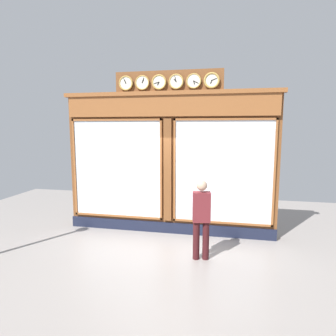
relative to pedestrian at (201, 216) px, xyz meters
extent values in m
plane|color=gray|center=(0.99, 1.42, -0.93)|extent=(14.00, 14.00, 0.00)
cube|color=brown|center=(0.99, -1.53, 0.84)|extent=(5.45, 0.30, 3.55)
cube|color=#191E33|center=(0.99, -1.36, -0.79)|extent=(5.45, 0.08, 0.28)
cube|color=brown|center=(0.99, -1.34, 2.36)|extent=(5.34, 0.08, 0.52)
cube|color=brown|center=(0.99, -1.36, 2.67)|extent=(5.55, 0.20, 0.10)
cube|color=silver|center=(-0.39, -1.37, 0.73)|extent=(2.37, 0.02, 2.53)
cube|color=brown|center=(-0.39, -1.35, 2.02)|extent=(2.47, 0.04, 0.05)
cube|color=brown|center=(-0.39, -1.35, -0.56)|extent=(2.47, 0.04, 0.05)
cube|color=brown|center=(-1.61, -1.35, 0.73)|extent=(0.05, 0.04, 2.63)
cube|color=brown|center=(0.82, -1.35, 0.73)|extent=(0.05, 0.04, 2.63)
cube|color=silver|center=(2.38, -1.37, 0.73)|extent=(2.37, 0.02, 2.53)
cube|color=brown|center=(2.38, -1.35, 2.02)|extent=(2.47, 0.04, 0.05)
cube|color=brown|center=(2.38, -1.35, -0.56)|extent=(2.47, 0.04, 0.05)
cube|color=brown|center=(3.59, -1.35, 0.73)|extent=(0.05, 0.04, 2.63)
cube|color=brown|center=(1.17, -1.35, 0.73)|extent=(0.05, 0.04, 2.63)
cube|color=brown|center=(0.99, -1.35, 0.73)|extent=(0.20, 0.10, 2.63)
cube|color=brown|center=(0.99, -1.40, 2.93)|extent=(2.71, 0.06, 0.57)
cylinder|color=silver|center=(-0.08, -1.32, 2.93)|extent=(0.30, 0.02, 0.30)
torus|color=#B79347|center=(-0.08, -1.32, 2.93)|extent=(0.38, 0.05, 0.38)
cube|color=black|center=(-0.07, -1.31, 2.89)|extent=(0.05, 0.01, 0.08)
cube|color=black|center=(-0.14, -1.31, 2.96)|extent=(0.12, 0.01, 0.06)
sphere|color=black|center=(-0.08, -1.31, 2.93)|extent=(0.02, 0.02, 0.02)
cylinder|color=silver|center=(0.35, -1.32, 2.93)|extent=(0.30, 0.02, 0.30)
torus|color=#B79347|center=(0.35, -1.32, 2.93)|extent=(0.36, 0.03, 0.36)
cube|color=black|center=(0.34, -1.31, 2.89)|extent=(0.04, 0.01, 0.08)
cube|color=black|center=(0.29, -1.31, 2.90)|extent=(0.12, 0.01, 0.07)
sphere|color=black|center=(0.35, -1.31, 2.93)|extent=(0.02, 0.02, 0.02)
cylinder|color=silver|center=(0.78, -1.32, 2.93)|extent=(0.30, 0.02, 0.30)
torus|color=#B79347|center=(0.78, -1.32, 2.93)|extent=(0.37, 0.04, 0.37)
cube|color=black|center=(0.81, -1.31, 2.96)|extent=(0.07, 0.01, 0.07)
cube|color=black|center=(0.79, -1.31, 2.99)|extent=(0.04, 0.01, 0.13)
sphere|color=black|center=(0.78, -1.31, 2.93)|extent=(0.02, 0.02, 0.02)
cylinder|color=silver|center=(1.21, -1.32, 2.93)|extent=(0.30, 0.02, 0.30)
torus|color=#B79347|center=(1.21, -1.32, 2.93)|extent=(0.37, 0.04, 0.37)
cube|color=black|center=(1.22, -1.31, 2.90)|extent=(0.05, 0.01, 0.08)
cube|color=black|center=(1.27, -1.31, 2.91)|extent=(0.13, 0.01, 0.05)
sphere|color=black|center=(1.21, -1.31, 2.93)|extent=(0.02, 0.02, 0.02)
cylinder|color=silver|center=(1.64, -1.32, 2.93)|extent=(0.30, 0.02, 0.30)
torus|color=#B79347|center=(1.64, -1.32, 2.93)|extent=(0.36, 0.03, 0.36)
cube|color=black|center=(1.61, -1.31, 2.97)|extent=(0.06, 0.01, 0.08)
cube|color=black|center=(1.61, -1.31, 2.99)|extent=(0.06, 0.01, 0.12)
sphere|color=black|center=(1.64, -1.31, 2.93)|extent=(0.02, 0.02, 0.02)
cylinder|color=silver|center=(2.06, -1.32, 2.93)|extent=(0.30, 0.02, 0.30)
torus|color=#B79347|center=(2.06, -1.32, 2.93)|extent=(0.37, 0.04, 0.37)
cube|color=black|center=(2.08, -1.31, 2.97)|extent=(0.05, 0.01, 0.08)
cube|color=black|center=(2.09, -1.31, 2.99)|extent=(0.07, 0.01, 0.12)
sphere|color=black|center=(2.06, -1.31, 2.93)|extent=(0.02, 0.02, 0.02)
cylinder|color=#3A1316|center=(0.10, 0.02, -0.52)|extent=(0.14, 0.14, 0.82)
cylinder|color=#3A1316|center=(-0.10, -0.02, -0.52)|extent=(0.14, 0.14, 0.82)
cube|color=maroon|center=(0.00, 0.00, 0.20)|extent=(0.39, 0.28, 0.62)
sphere|color=tan|center=(0.00, 0.00, 0.65)|extent=(0.22, 0.22, 0.22)
camera|label=1|loc=(-0.49, 5.83, 1.82)|focal=31.01mm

